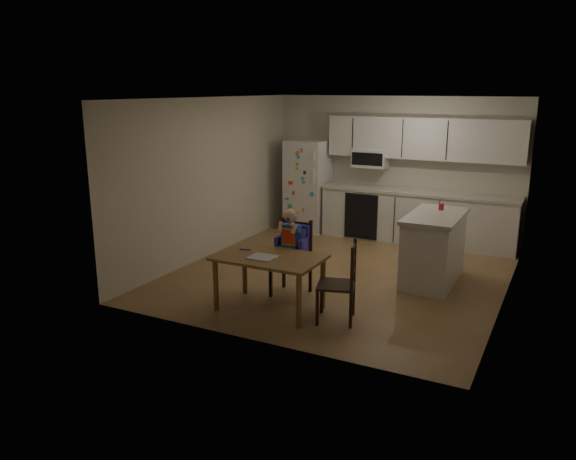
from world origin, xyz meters
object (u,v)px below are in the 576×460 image
Objects in this scene: red_cup at (441,207)px; chair_booster at (292,242)px; kitchen_island at (433,248)px; refrigerator at (308,186)px; chair_side at (345,277)px; dining_table at (269,263)px.

chair_booster is at bearing -134.12° from red_cup.
refrigerator is at bearing 145.83° from kitchen_island.
refrigerator reaches higher than chair_side.
refrigerator is 3.43m from chair_booster.
dining_table is 1.10× the size of chair_booster.
red_cup is 2.26m from chair_side.
chair_side is (2.22, -3.72, -0.31)m from refrigerator.
chair_booster is (-1.54, -1.27, 0.20)m from kitchen_island.
dining_table is at bearing -91.46° from chair_booster.
red_cup is 0.07× the size of dining_table.
kitchen_island reaches higher than dining_table.
red_cup is 0.10× the size of chair_side.
chair_side is at bearing -108.22° from kitchen_island.
chair_side is (-0.60, -2.13, -0.48)m from red_cup.
chair_booster is (1.27, -3.18, -0.16)m from refrigerator.
refrigerator is 4.34m from chair_side.
refrigerator reaches higher than kitchen_island.
kitchen_island is 1.14× the size of chair_booster.
kitchen_island is 14.59× the size of red_cup.
kitchen_island is 1.91m from chair_side.
red_cup is at bearing 89.74° from kitchen_island.
dining_table is 1.33× the size of chair_side.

